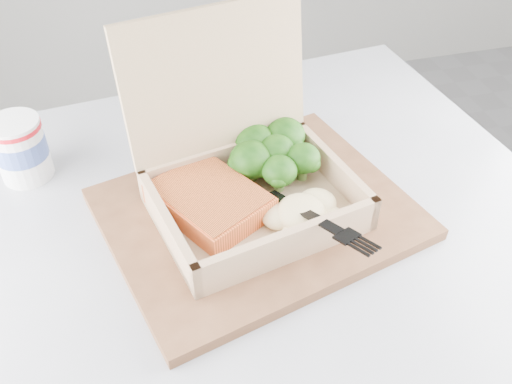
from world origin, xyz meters
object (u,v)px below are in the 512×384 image
object	(u,v)px
cafe_table	(257,352)
takeout_container	(242,163)
serving_tray	(258,213)
paper_cup	(20,147)

from	to	relation	value
cafe_table	takeout_container	world-z (taller)	takeout_container
cafe_table	serving_tray	xyz separation A→B (m)	(0.02, 0.07, 0.20)
cafe_table	serving_tray	size ratio (longest dim) A/B	2.54
cafe_table	paper_cup	world-z (taller)	paper_cup
cafe_table	serving_tray	world-z (taller)	serving_tray
takeout_container	paper_cup	bearing A→B (deg)	141.09
serving_tray	takeout_container	bearing A→B (deg)	114.36
takeout_container	paper_cup	xyz separation A→B (m)	(-0.27, 0.13, -0.02)
serving_tray	takeout_container	distance (m)	0.07
takeout_container	paper_cup	world-z (taller)	takeout_container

